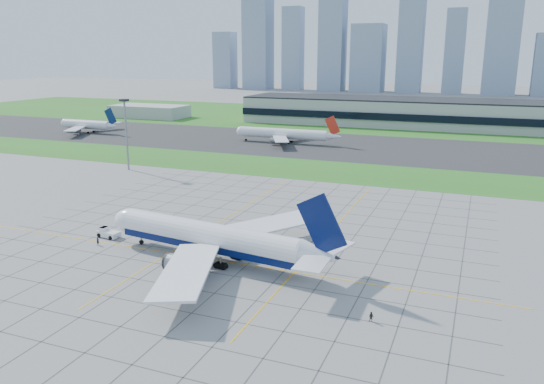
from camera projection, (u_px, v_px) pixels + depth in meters
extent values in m
plane|color=gray|center=(216.00, 256.00, 110.78)|extent=(1400.00, 1400.00, 0.00)
cube|color=#30671D|center=(332.00, 171.00, 191.69)|extent=(700.00, 35.00, 0.04)
cube|color=#383838|center=(364.00, 147.00, 241.13)|extent=(700.00, 75.00, 0.04)
cube|color=#30671D|center=(401.00, 120.00, 340.03)|extent=(700.00, 145.00, 0.04)
cube|color=#474744|center=(69.00, 218.00, 136.98)|extent=(0.18, 130.00, 0.02)
cube|color=#474744|center=(94.00, 221.00, 134.11)|extent=(0.18, 130.00, 0.02)
cube|color=#474744|center=(120.00, 225.00, 131.24)|extent=(0.18, 130.00, 0.02)
cube|color=#474744|center=(147.00, 228.00, 128.37)|extent=(0.18, 130.00, 0.02)
cube|color=#474744|center=(176.00, 232.00, 125.50)|extent=(0.18, 130.00, 0.02)
cube|color=#474744|center=(206.00, 237.00, 122.63)|extent=(0.18, 130.00, 0.02)
cube|color=#474744|center=(237.00, 241.00, 119.76)|extent=(0.18, 130.00, 0.02)
cube|color=#474744|center=(270.00, 245.00, 116.89)|extent=(0.18, 130.00, 0.02)
cube|color=#474744|center=(304.00, 250.00, 114.03)|extent=(0.18, 130.00, 0.02)
cube|color=#474744|center=(340.00, 255.00, 111.16)|extent=(0.18, 130.00, 0.02)
cube|color=#474744|center=(378.00, 261.00, 108.29)|extent=(0.18, 130.00, 0.02)
cube|color=#474744|center=(418.00, 266.00, 105.42)|extent=(0.18, 130.00, 0.02)
cube|color=#474744|center=(461.00, 272.00, 102.55)|extent=(0.18, 130.00, 0.02)
cube|color=#474744|center=(85.00, 353.00, 74.81)|extent=(110.00, 0.18, 0.02)
cube|color=#474744|center=(120.00, 327.00, 82.00)|extent=(110.00, 0.18, 0.02)
cube|color=#474744|center=(150.00, 305.00, 89.20)|extent=(110.00, 0.18, 0.02)
cube|color=#474744|center=(175.00, 286.00, 96.39)|extent=(110.00, 0.18, 0.02)
cube|color=#474744|center=(197.00, 270.00, 103.58)|extent=(110.00, 0.18, 0.02)
cube|color=#474744|center=(216.00, 256.00, 110.77)|extent=(110.00, 0.18, 0.02)
cube|color=#474744|center=(233.00, 244.00, 117.96)|extent=(110.00, 0.18, 0.02)
cube|color=#474744|center=(248.00, 233.00, 125.16)|extent=(110.00, 0.18, 0.02)
cube|color=#474744|center=(261.00, 223.00, 132.35)|extent=(110.00, 0.18, 0.02)
cube|color=#474744|center=(273.00, 215.00, 139.54)|extent=(110.00, 0.18, 0.02)
cube|color=#474744|center=(283.00, 207.00, 146.73)|extent=(110.00, 0.18, 0.02)
cube|color=#474744|center=(293.00, 200.00, 153.93)|extent=(110.00, 0.18, 0.02)
cube|color=#474744|center=(302.00, 193.00, 161.12)|extent=(110.00, 0.18, 0.02)
cube|color=#474744|center=(310.00, 187.00, 168.31)|extent=(110.00, 0.18, 0.02)
cube|color=#FFB50D|center=(212.00, 259.00, 108.97)|extent=(120.00, 0.25, 0.03)
cube|color=#FFB50D|center=(218.00, 223.00, 132.34)|extent=(0.25, 100.00, 0.03)
cube|color=#FFB50D|center=(326.00, 237.00, 122.30)|extent=(0.25, 100.00, 0.03)
cube|color=#B7B7B2|center=(466.00, 115.00, 301.33)|extent=(260.00, 42.00, 15.00)
cube|color=black|center=(465.00, 120.00, 282.12)|extent=(260.00, 1.00, 4.00)
cube|color=black|center=(468.00, 101.00, 299.34)|extent=(260.00, 42.00, 0.80)
cube|color=#B7B7B2|center=(149.00, 111.00, 355.95)|extent=(50.00, 25.00, 8.00)
cylinder|color=gray|center=(126.00, 136.00, 191.18)|extent=(0.70, 0.70, 25.00)
cube|color=black|center=(124.00, 100.00, 187.98)|extent=(2.50, 2.50, 0.80)
cube|color=#8798B1|center=(225.00, 60.00, 662.25)|extent=(24.00, 21.60, 68.00)
cube|color=#8798B1|center=(258.00, 29.00, 636.82)|extent=(31.00, 27.90, 142.00)
cube|color=#8798B1|center=(293.00, 49.00, 626.59)|extent=(22.00, 19.80, 95.00)
cube|color=#8798B1|center=(333.00, 19.00, 601.21)|extent=(28.00, 25.20, 160.00)
cube|color=#8798B1|center=(368.00, 58.00, 596.95)|extent=(35.00, 31.50, 74.00)
cube|color=#8798B1|center=(411.00, 37.00, 574.93)|extent=(26.00, 23.40, 118.00)
cube|color=#8798B1|center=(454.00, 52.00, 562.20)|extent=(20.00, 18.00, 88.00)
cube|color=#8798B1|center=(505.00, 20.00, 537.92)|extent=(33.00, 29.70, 150.00)
cylinder|color=white|center=(210.00, 236.00, 107.71)|extent=(42.32, 10.72, 5.47)
cube|color=#061244|center=(210.00, 244.00, 108.15)|extent=(42.27, 10.36, 1.46)
ellipsoid|color=white|center=(132.00, 221.00, 117.56)|extent=(9.38, 6.53, 5.47)
cube|color=black|center=(126.00, 217.00, 118.38)|extent=(2.36, 3.15, 0.55)
cone|color=white|center=(318.00, 256.00, 96.30)|extent=(7.90, 6.08, 5.20)
cube|color=#061244|center=(322.00, 224.00, 94.55)|extent=(9.92, 1.71, 11.64)
cube|color=white|center=(268.00, 225.00, 117.73)|extent=(20.88, 25.87, 0.89)
cube|color=white|center=(187.00, 270.00, 93.02)|extent=(16.00, 26.83, 0.89)
cylinder|color=slate|center=(235.00, 235.00, 116.51)|extent=(6.32, 4.19, 3.47)
cylinder|color=slate|center=(181.00, 264.00, 100.29)|extent=(6.32, 4.19, 3.47)
cylinder|color=gray|center=(141.00, 239.00, 117.47)|extent=(0.37, 0.37, 2.37)
cylinder|color=black|center=(141.00, 242.00, 117.64)|extent=(1.05, 0.58, 1.00)
cylinder|color=black|center=(237.00, 256.00, 109.18)|extent=(1.31, 1.24, 1.19)
cylinder|color=black|center=(221.00, 266.00, 104.24)|extent=(1.31, 1.24, 1.19)
cube|color=white|center=(109.00, 234.00, 122.10)|extent=(5.72, 3.21, 1.27)
cube|color=white|center=(104.00, 229.00, 122.55)|extent=(1.87, 2.19, 1.00)
cube|color=black|center=(104.00, 228.00, 122.51)|extent=(1.67, 1.98, 0.64)
cube|color=gray|center=(121.00, 238.00, 120.34)|extent=(2.72, 0.51, 0.16)
cylinder|color=black|center=(107.00, 232.00, 124.03)|extent=(1.05, 0.58, 1.00)
cylinder|color=black|center=(99.00, 235.00, 122.03)|extent=(1.05, 0.58, 1.00)
cylinder|color=black|center=(118.00, 235.00, 122.33)|extent=(1.05, 0.58, 1.00)
cylinder|color=black|center=(111.00, 238.00, 120.33)|extent=(1.05, 0.58, 1.00)
imported|color=black|center=(98.00, 241.00, 116.95)|extent=(0.56, 0.73, 1.79)
imported|color=black|center=(371.00, 317.00, 83.31)|extent=(0.89, 0.74, 1.67)
cylinder|color=white|center=(87.00, 124.00, 284.71)|extent=(28.96, 4.80, 4.80)
cube|color=#071F4B|center=(110.00, 116.00, 277.69)|extent=(7.46, 0.40, 9.15)
cube|color=white|center=(103.00, 124.00, 294.08)|extent=(13.89, 20.66, 0.40)
cube|color=white|center=(75.00, 129.00, 274.30)|extent=(13.89, 20.66, 0.40)
cylinder|color=black|center=(94.00, 132.00, 286.83)|extent=(1.00, 1.00, 1.00)
cylinder|color=black|center=(88.00, 133.00, 282.88)|extent=(1.00, 1.00, 1.00)
cylinder|color=white|center=(283.00, 134.00, 251.75)|extent=(43.48, 4.80, 4.80)
cube|color=red|center=(332.00, 126.00, 241.84)|extent=(7.46, 0.40, 9.15)
cube|color=white|center=(297.00, 133.00, 260.76)|extent=(13.89, 20.66, 0.40)
cube|color=white|center=(281.00, 139.00, 240.98)|extent=(13.89, 20.66, 0.40)
cylinder|color=black|center=(292.00, 142.00, 253.44)|extent=(1.00, 1.00, 1.00)
cylinder|color=black|center=(288.00, 143.00, 249.48)|extent=(1.00, 1.00, 1.00)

